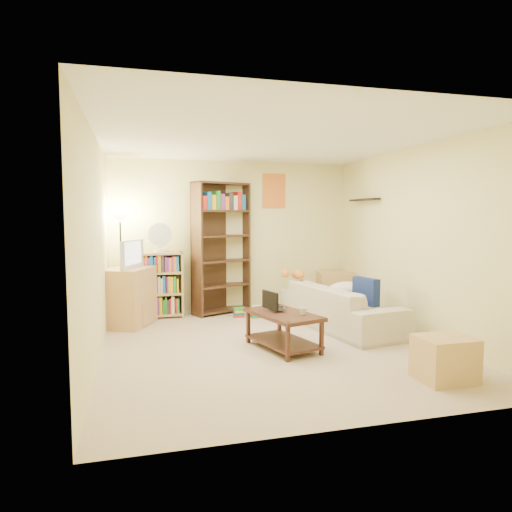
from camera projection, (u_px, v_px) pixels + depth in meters
name	position (u px, v px, depth m)	size (l,w,h in m)	color
room	(271.00, 214.00, 5.47)	(4.50, 4.54, 2.52)	#C5B194
sofa	(340.00, 306.00, 6.50)	(1.16, 2.21, 0.61)	beige
navy_pillow	(366.00, 291.00, 6.11)	(0.40, 0.12, 0.36)	navy
cream_blanket	(347.00, 290.00, 6.59)	(0.56, 0.40, 0.24)	white
tabby_cat	(296.00, 274.00, 7.09)	(0.49, 0.23, 0.17)	orange
coffee_table	(283.00, 325.00, 5.46)	(0.80, 1.10, 0.44)	#402018
laptop	(280.00, 309.00, 5.61)	(0.25, 0.34, 0.02)	black
laptop_screen	(270.00, 300.00, 5.53)	(0.01, 0.33, 0.22)	white
mug	(303.00, 311.00, 5.32)	(0.10, 0.10, 0.09)	silver
tv_remote	(276.00, 306.00, 5.79)	(0.06, 0.18, 0.02)	black
tv_stand	(129.00, 297.00, 6.64)	(0.56, 0.79, 0.84)	tan
television	(128.00, 254.00, 6.58)	(0.37, 0.68, 0.41)	black
tall_bookshelf	(221.00, 245.00, 7.42)	(1.01, 0.68, 2.13)	#3B2416
short_bookshelf	(157.00, 285.00, 7.15)	(0.81, 0.34, 1.03)	#D5B568
desk_fan	(160.00, 238.00, 7.05)	(0.37, 0.21, 0.46)	silver
floor_lamp	(120.00, 237.00, 6.79)	(0.27, 0.27, 1.61)	black
side_table	(334.00, 290.00, 7.86)	(0.55, 0.55, 0.63)	tan
end_cabinet	(445.00, 359.00, 4.41)	(0.51, 0.43, 0.43)	tan
book_stacks	(259.00, 312.00, 7.16)	(0.70, 0.35, 0.22)	red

